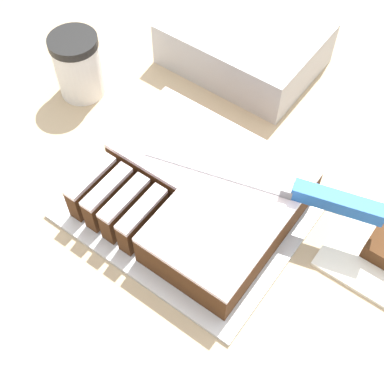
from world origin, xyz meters
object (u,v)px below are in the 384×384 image
object	(u,v)px
cake	(198,192)
knife	(313,195)
storage_box	(244,44)
cake_board	(192,205)
coffee_cup	(78,66)

from	to	relation	value
cake	knife	distance (m)	0.16
cake	knife	bearing A→B (deg)	23.88
storage_box	knife	bearing A→B (deg)	-42.20
cake	storage_box	size ratio (longest dim) A/B	1.09
cake_board	knife	distance (m)	0.18
coffee_cup	knife	bearing A→B (deg)	-1.62
coffee_cup	storage_box	size ratio (longest dim) A/B	0.44
coffee_cup	storage_box	distance (m)	0.28
cake	knife	world-z (taller)	knife
cake_board	storage_box	size ratio (longest dim) A/B	1.26
knife	coffee_cup	xyz separation A→B (m)	(-0.43, 0.01, -0.02)
cake	storage_box	world-z (taller)	storage_box
coffee_cup	storage_box	world-z (taller)	coffee_cup
knife	storage_box	distance (m)	0.35
cake_board	coffee_cup	distance (m)	0.30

